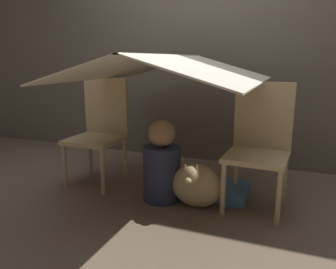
{
  "coord_description": "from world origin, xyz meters",
  "views": [
    {
      "loc": [
        0.93,
        -2.26,
        1.1
      ],
      "look_at": [
        0.0,
        0.09,
        0.51
      ],
      "focal_mm": 35.0,
      "sensor_mm": 36.0,
      "label": 1
    }
  ],
  "objects_px": {
    "dog": "(196,184)",
    "chair_left": "(100,128)",
    "chair_right": "(259,142)",
    "person_front": "(162,166)"
  },
  "relations": [
    {
      "from": "chair_right",
      "to": "dog",
      "type": "bearing_deg",
      "value": -148.53
    },
    {
      "from": "dog",
      "to": "chair_left",
      "type": "bearing_deg",
      "value": 166.84
    },
    {
      "from": "person_front",
      "to": "dog",
      "type": "height_order",
      "value": "person_front"
    },
    {
      "from": "chair_left",
      "to": "person_front",
      "type": "xyz_separation_m",
      "value": [
        0.68,
        -0.18,
        -0.21
      ]
    },
    {
      "from": "person_front",
      "to": "dog",
      "type": "relative_size",
      "value": 1.67
    },
    {
      "from": "chair_right",
      "to": "chair_left",
      "type": "bearing_deg",
      "value": -177.08
    },
    {
      "from": "chair_right",
      "to": "dog",
      "type": "xyz_separation_m",
      "value": [
        -0.42,
        -0.23,
        -0.31
      ]
    },
    {
      "from": "chair_left",
      "to": "dog",
      "type": "height_order",
      "value": "chair_left"
    },
    {
      "from": "chair_left",
      "to": "chair_right",
      "type": "relative_size",
      "value": 1.0
    },
    {
      "from": "chair_left",
      "to": "chair_right",
      "type": "height_order",
      "value": "same"
    }
  ]
}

